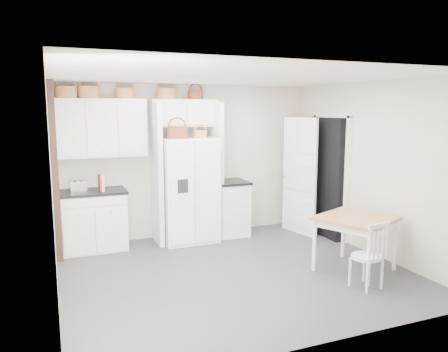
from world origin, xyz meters
name	(u,v)px	position (x,y,z in m)	size (l,w,h in m)	color
floor	(235,272)	(0.00, 0.00, 0.00)	(4.50, 4.50, 0.00)	#383838
ceiling	(236,77)	(0.00, 0.00, 2.60)	(4.50, 4.50, 0.00)	white
wall_back	(190,161)	(0.00, 2.00, 1.30)	(4.50, 4.50, 0.00)	#BAB6AA
wall_left	(52,189)	(-2.25, 0.00, 1.30)	(4.00, 4.00, 0.00)	#BAB6AA
wall_right	(373,169)	(2.25, 0.00, 1.30)	(4.00, 4.00, 0.00)	#BAB6AA
refrigerator	(188,190)	(-0.15, 1.63, 0.86)	(0.89, 0.72, 1.73)	white
base_cab_left	(93,222)	(-1.68, 1.70, 0.45)	(0.98, 0.62, 0.91)	silver
base_cab_right	(230,209)	(0.64, 1.70, 0.46)	(0.52, 0.62, 0.92)	silver
dining_table	(355,244)	(1.54, -0.55, 0.38)	(0.90, 0.90, 0.75)	#9C6B3B
windsor_chair	(367,257)	(1.30, -1.08, 0.40)	(0.39, 0.35, 0.79)	silver
counter_left	(92,192)	(-1.68, 1.70, 0.93)	(1.02, 0.66, 0.04)	black
counter_right	(230,182)	(0.64, 1.70, 0.94)	(0.56, 0.67, 0.04)	black
toaster	(78,187)	(-1.89, 1.66, 1.03)	(0.24, 0.14, 0.17)	silver
cookbook_red	(100,183)	(-1.56, 1.62, 1.07)	(0.04, 0.16, 0.25)	#B42429
cookbook_cream	(102,182)	(-1.53, 1.62, 1.08)	(0.04, 0.18, 0.27)	beige
basket_upper_a	(66,92)	(-1.98, 1.83, 2.44)	(0.31, 0.31, 0.18)	#9B5F2B
basket_upper_b	(89,92)	(-1.65, 1.83, 2.44)	(0.32, 0.32, 0.19)	#9B5F2B
basket_upper_c	(125,93)	(-1.11, 1.83, 2.43)	(0.29, 0.29, 0.17)	#9B5F2B
basket_bridge_a	(166,94)	(-0.44, 1.83, 2.44)	(0.31, 0.31, 0.18)	#9B5F2B
basket_bridge_b	(195,95)	(0.06, 1.83, 2.42)	(0.26, 0.26, 0.15)	#57251C
basket_fridge_a	(177,133)	(-0.35, 1.53, 1.82)	(0.34, 0.34, 0.18)	#57251C
basket_fridge_b	(200,134)	(0.03, 1.53, 1.79)	(0.22, 0.22, 0.12)	#9B5F2B
upper_cabinet	(101,128)	(-1.50, 1.83, 1.90)	(1.40, 0.34, 0.90)	silver
bridge_cabinet	(184,113)	(-0.15, 1.83, 2.12)	(1.12, 0.34, 0.45)	silver
fridge_panel_left	(157,174)	(-0.66, 1.70, 1.15)	(0.08, 0.60, 2.30)	silver
fridge_panel_right	(215,171)	(0.36, 1.70, 1.15)	(0.08, 0.60, 2.30)	silver
trim_post	(55,173)	(-2.20, 1.35, 1.30)	(0.09, 0.09, 2.60)	black
doorway_void	(328,178)	(2.16, 1.00, 1.02)	(0.18, 0.85, 2.05)	black
door_slab	(299,176)	(1.80, 1.33, 1.02)	(0.80, 0.04, 2.05)	white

